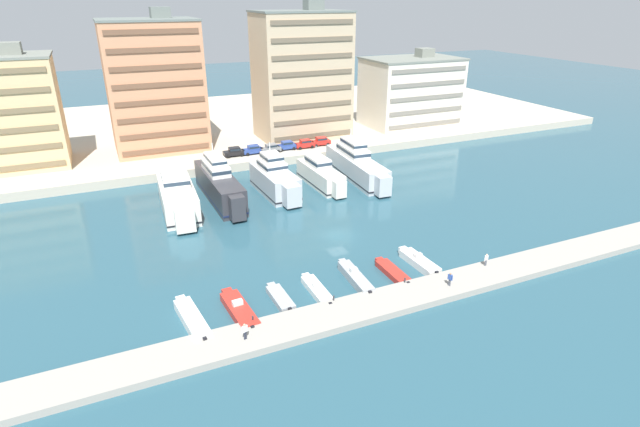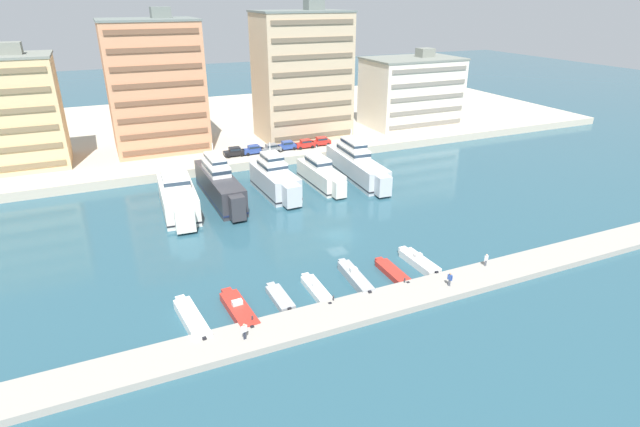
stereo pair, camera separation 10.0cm
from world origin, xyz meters
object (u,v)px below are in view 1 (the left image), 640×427
motorboat_grey_mid_left (280,298)px  motorboat_white_mid_right (419,261)px  motorboat_red_left (239,310)px  pedestrian_near_edge (450,278)px  car_black_far_left (234,151)px  car_red_center (305,143)px  yacht_silver_mid_left (275,180)px  yacht_silver_center (356,164)px  yacht_ivory_center_left (321,175)px  car_blue_center_left (287,145)px  motorboat_white_far_left (192,319)px  car_red_center_right (321,141)px  yacht_ivory_far_left (178,197)px  pedestrian_mid_deck (245,330)px  motorboat_red_center_right (393,272)px  motorboat_grey_center (355,277)px  yacht_charcoal_left (219,184)px  motorboat_white_center_left (317,290)px  car_grey_mid_left (271,148)px  pedestrian_far_side (486,259)px  car_blue_left (253,149)px

motorboat_grey_mid_left → motorboat_white_mid_right: 18.42m
motorboat_red_left → pedestrian_near_edge: bearing=-13.7°
car_black_far_left → car_red_center: size_ratio=1.00×
yacht_silver_mid_left → yacht_silver_center: (16.23, 1.65, 0.01)m
yacht_ivory_center_left → car_blue_center_left: (0.37, 17.99, 0.65)m
motorboat_white_far_left → car_red_center_right: bearing=53.6°
yacht_ivory_far_left → yacht_silver_mid_left: bearing=4.1°
motorboat_white_far_left → pedestrian_mid_deck: 6.97m
motorboat_white_far_left → motorboat_red_center_right: bearing=0.1°
motorboat_grey_center → yacht_charcoal_left: bearing=104.4°
motorboat_white_center_left → car_grey_mid_left: 50.37m
motorboat_red_center_right → pedestrian_far_side: pedestrian_far_side is taller
motorboat_white_far_left → car_blue_center_left: (28.98, 49.75, 2.06)m
yacht_silver_center → motorboat_grey_center: 36.61m
yacht_silver_mid_left → motorboat_red_center_right: yacht_silver_mid_left is taller
motorboat_red_left → pedestrian_far_side: size_ratio=5.18×
car_red_center_right → motorboat_red_left: bearing=-122.5°
car_black_far_left → pedestrian_far_side: (16.56, -53.49, -0.91)m
pedestrian_mid_deck → car_blue_center_left: bearing=65.7°
motorboat_red_left → car_red_center_right: (31.87, 49.99, 2.15)m
motorboat_red_left → pedestrian_near_edge: size_ratio=5.00×
motorboat_red_center_right → pedestrian_far_side: 11.40m
yacht_silver_mid_left → motorboat_red_center_right: bearing=-83.0°
motorboat_red_center_right → pedestrian_far_side: bearing=-19.7°
car_grey_mid_left → car_red_center: same height
car_black_far_left → car_blue_left: (3.86, -0.04, 0.00)m
motorboat_white_far_left → pedestrian_far_side: 34.71m
motorboat_grey_center → motorboat_grey_mid_left: bearing=-178.5°
motorboat_red_left → motorboat_white_mid_right: 23.19m
yacht_silver_mid_left → car_blue_left: yacht_silver_mid_left is taller
yacht_ivory_center_left → motorboat_grey_center: size_ratio=1.89×
car_black_far_left → car_red_center_right: (18.79, 0.12, 0.00)m
yacht_charcoal_left → yacht_silver_center: bearing=0.9°
yacht_silver_center → motorboat_white_far_left: bearing=-137.8°
motorboat_grey_center → car_red_center: car_red_center is taller
motorboat_grey_mid_left → pedestrian_near_edge: (18.05, -6.04, 1.39)m
yacht_silver_center → motorboat_white_far_left: yacht_silver_center is taller
yacht_silver_mid_left → motorboat_red_center_right: size_ratio=2.25×
yacht_ivory_far_left → car_grey_mid_left: bearing=41.5°
motorboat_white_mid_right → car_red_center: car_red_center is taller
car_red_center → pedestrian_far_side: size_ratio=2.59×
yacht_ivory_center_left → car_red_center_right: (8.12, 18.07, 0.65)m
car_grey_mid_left → car_blue_center_left: (3.68, 0.70, 0.00)m
motorboat_white_far_left → motorboat_grey_mid_left: motorboat_white_far_left is taller
yacht_charcoal_left → car_blue_center_left: (18.15, 17.32, -0.08)m
yacht_charcoal_left → car_blue_center_left: yacht_charcoal_left is taller
motorboat_white_center_left → car_blue_left: car_blue_left is taller
motorboat_white_mid_right → yacht_ivory_center_left: bearing=88.9°
motorboat_white_far_left → car_grey_mid_left: car_grey_mid_left is taller
yacht_silver_mid_left → car_blue_center_left: (9.00, 18.57, 0.11)m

